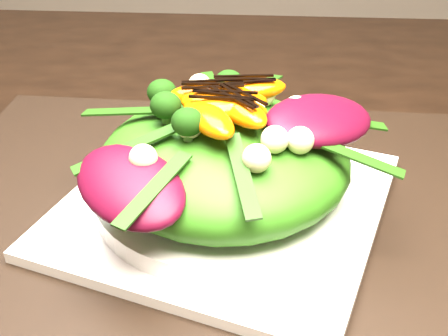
# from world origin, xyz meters

# --- Properties ---
(dining_table) EXTENTS (1.60, 0.90, 0.75)m
(dining_table) POSITION_xyz_m (0.00, 0.00, 0.73)
(dining_table) COLOR black
(dining_table) RESTS_ON floor
(placemat) EXTENTS (0.54, 0.41, 0.00)m
(placemat) POSITION_xyz_m (0.02, -0.09, 0.75)
(placemat) COLOR black
(placemat) RESTS_ON dining_table
(plate_base) EXTENTS (0.32, 0.32, 0.01)m
(plate_base) POSITION_xyz_m (0.02, -0.09, 0.76)
(plate_base) COLOR white
(plate_base) RESTS_ON placemat
(salad_bowl) EXTENTS (0.22, 0.22, 0.02)m
(salad_bowl) POSITION_xyz_m (0.02, -0.09, 0.77)
(salad_bowl) COLOR white
(salad_bowl) RESTS_ON plate_base
(lettuce_mound) EXTENTS (0.21, 0.21, 0.07)m
(lettuce_mound) POSITION_xyz_m (0.02, -0.09, 0.80)
(lettuce_mound) COLOR #306A13
(lettuce_mound) RESTS_ON salad_bowl
(radicchio_leaf) EXTENTS (0.12, 0.11, 0.02)m
(radicchio_leaf) POSITION_xyz_m (0.09, -0.08, 0.84)
(radicchio_leaf) COLOR #3D0616
(radicchio_leaf) RESTS_ON lettuce_mound
(orange_segment) EXTENTS (0.07, 0.04, 0.02)m
(orange_segment) POSITION_xyz_m (0.00, -0.06, 0.84)
(orange_segment) COLOR #DD5503
(orange_segment) RESTS_ON lettuce_mound
(broccoli_floret) EXTENTS (0.04, 0.04, 0.03)m
(broccoli_floret) POSITION_xyz_m (-0.05, -0.07, 0.84)
(broccoli_floret) COLOR black
(broccoli_floret) RESTS_ON lettuce_mound
(macadamia_nut) EXTENTS (0.02, 0.02, 0.02)m
(macadamia_nut) POSITION_xyz_m (0.05, -0.14, 0.84)
(macadamia_nut) COLOR #C1B188
(macadamia_nut) RESTS_ON lettuce_mound
(balsamic_drizzle) EXTENTS (0.04, 0.01, 0.00)m
(balsamic_drizzle) POSITION_xyz_m (0.00, -0.06, 0.85)
(balsamic_drizzle) COLOR black
(balsamic_drizzle) RESTS_ON orange_segment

